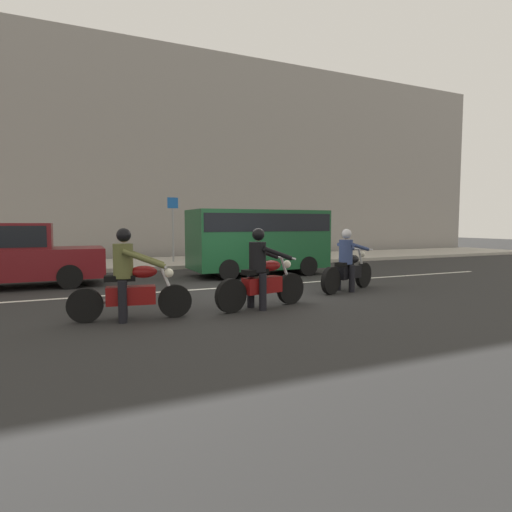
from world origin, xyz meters
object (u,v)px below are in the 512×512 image
at_px(motorcycle_with_rider_denim_blue, 348,266).
at_px(parked_van_forest_green, 258,238).
at_px(motorcycle_with_rider_olive, 130,283).
at_px(motorcycle_with_rider_black_leather, 262,276).
at_px(street_sign_post, 173,223).
at_px(parked_sedan_maroon, 4,255).

bearing_deg(motorcycle_with_rider_denim_blue, parked_van_forest_green, 100.25).
bearing_deg(parked_van_forest_green, motorcycle_with_rider_olive, -133.50).
distance_m(motorcycle_with_rider_denim_blue, motorcycle_with_rider_black_leather, 3.14).
distance_m(motorcycle_with_rider_olive, parked_van_forest_green, 6.98).
bearing_deg(street_sign_post, parked_sedan_maroon, -140.98).
bearing_deg(motorcycle_with_rider_olive, motorcycle_with_rider_denim_blue, 11.42).
xyz_separation_m(motorcycle_with_rider_black_leather, parked_van_forest_green, (2.23, 5.06, 0.59)).
distance_m(motorcycle_with_rider_olive, street_sign_post, 10.12).
bearing_deg(motorcycle_with_rider_denim_blue, parked_sedan_maroon, 153.32).
xyz_separation_m(motorcycle_with_rider_denim_blue, motorcycle_with_rider_olive, (-5.50, -1.11, 0.02)).
bearing_deg(parked_sedan_maroon, parked_van_forest_green, -0.70).
height_order(motorcycle_with_rider_olive, motorcycle_with_rider_black_leather, motorcycle_with_rider_olive).
height_order(parked_van_forest_green, street_sign_post, street_sign_post).
xyz_separation_m(parked_van_forest_green, street_sign_post, (-1.79, 4.56, 0.50)).
xyz_separation_m(parked_sedan_maroon, street_sign_post, (5.51, 4.47, 0.86)).
bearing_deg(parked_van_forest_green, parked_sedan_maroon, 179.30).
bearing_deg(street_sign_post, motorcycle_with_rider_denim_blue, -73.61).
bearing_deg(parked_sedan_maroon, motorcycle_with_rider_denim_blue, -26.68).
bearing_deg(motorcycle_with_rider_black_leather, parked_van_forest_green, 66.23).
distance_m(parked_sedan_maroon, parked_van_forest_green, 7.31).
xyz_separation_m(motorcycle_with_rider_olive, street_sign_post, (3.00, 9.61, 1.08)).
height_order(motorcycle_with_rider_denim_blue, street_sign_post, street_sign_post).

